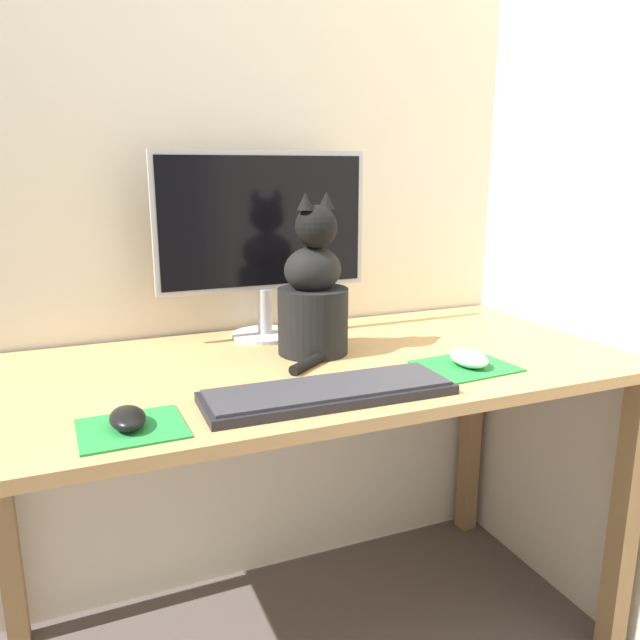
# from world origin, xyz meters

# --- Properties ---
(wall_back) EXTENTS (7.00, 0.04, 2.50)m
(wall_back) POSITION_xyz_m (0.00, 0.37, 1.25)
(wall_back) COLOR beige
(wall_back) RESTS_ON ground_plane
(wall_side_right) EXTENTS (0.04, 7.00, 2.50)m
(wall_side_right) POSITION_xyz_m (0.74, 0.00, 1.25)
(wall_side_right) COLOR beige
(wall_side_right) RESTS_ON ground_plane
(desk) EXTENTS (1.43, 0.68, 0.74)m
(desk) POSITION_xyz_m (0.00, 0.00, 0.65)
(desk) COLOR tan
(desk) RESTS_ON ground_plane
(monitor) EXTENTS (0.53, 0.17, 0.46)m
(monitor) POSITION_xyz_m (-0.03, 0.24, 1.01)
(monitor) COLOR #B2B2B7
(monitor) RESTS_ON desk
(keyboard) EXTENTS (0.48, 0.16, 0.02)m
(keyboard) POSITION_xyz_m (-0.05, -0.22, 0.75)
(keyboard) COLOR black
(keyboard) RESTS_ON desk
(mousepad_left) EXTENTS (0.17, 0.15, 0.00)m
(mousepad_left) POSITION_xyz_m (-0.41, -0.23, 0.74)
(mousepad_left) COLOR #238438
(mousepad_left) RESTS_ON desk
(mousepad_right) EXTENTS (0.20, 0.18, 0.00)m
(mousepad_right) POSITION_xyz_m (0.30, -0.16, 0.74)
(mousepad_right) COLOR #238438
(mousepad_right) RESTS_ON desk
(computer_mouse_left) EXTENTS (0.06, 0.10, 0.03)m
(computer_mouse_left) POSITION_xyz_m (-0.41, -0.22, 0.76)
(computer_mouse_left) COLOR black
(computer_mouse_left) RESTS_ON mousepad_left
(computer_mouse_right) EXTENTS (0.07, 0.10, 0.04)m
(computer_mouse_right) POSITION_xyz_m (0.30, -0.17, 0.76)
(computer_mouse_right) COLOR white
(computer_mouse_right) RESTS_ON mousepad_right
(cat) EXTENTS (0.21, 0.25, 0.37)m
(cat) POSITION_xyz_m (0.03, 0.06, 0.88)
(cat) COLOR black
(cat) RESTS_ON desk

